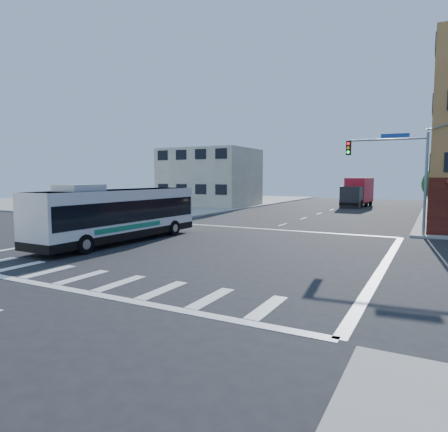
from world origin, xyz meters
The scene contains 11 objects.
ground centered at (0.00, 0.00, 0.00)m, with size 120.00×120.00×0.00m, color black.
sidewalk_nw centered at (-35.00, 35.00, 0.07)m, with size 50.00×50.00×0.15m, color gray.
building_west centered at (-17.02, 29.98, 4.01)m, with size 12.06×10.06×8.00m.
signal_mast_ne centered at (9.08, 10.62, 4.98)m, with size 7.91×1.13×8.07m.
street_tree_a centered at (11.90, 27.92, 3.59)m, with size 3.60×3.60×5.53m.
street_tree_b centered at (11.90, 35.92, 3.75)m, with size 3.80×3.80×5.79m.
street_tree_c centered at (11.90, 43.92, 3.46)m, with size 3.40×3.40×5.29m.
street_tree_d centered at (11.90, 51.92, 3.88)m, with size 4.00×4.00×6.03m.
transit_bus centered at (-5.79, -0.58, 1.77)m, with size 2.89×12.28×3.62m.
box_truck centered at (1.83, 38.08, 1.92)m, with size 3.12×8.93×3.95m.
parked_car centered at (11.76, 25.82, 0.78)m, with size 1.84×4.59×1.56m, color tan.
Camera 1 is at (11.46, -19.21, 3.99)m, focal length 32.00 mm.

